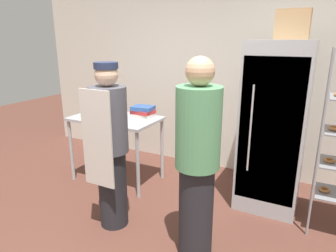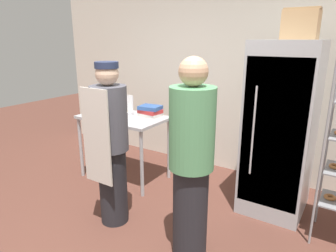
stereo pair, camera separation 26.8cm
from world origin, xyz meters
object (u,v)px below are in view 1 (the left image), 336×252
(binder_stack, at_px, (143,112))
(person_baker, at_px, (110,146))
(cardboard_storage_box, at_px, (293,25))
(person_customer, at_px, (197,162))
(blender_pitcher, at_px, (93,106))
(refrigerator, at_px, (274,126))
(donut_box, at_px, (113,113))

(binder_stack, bearing_deg, person_baker, -74.97)
(binder_stack, bearing_deg, cardboard_storage_box, 5.78)
(person_customer, bearing_deg, binder_stack, 137.87)
(cardboard_storage_box, xyz_separation_m, person_customer, (-0.50, -1.28, -1.12))
(blender_pitcher, xyz_separation_m, cardboard_storage_box, (2.40, 0.36, 1.02))
(refrigerator, distance_m, blender_pitcher, 2.34)
(blender_pitcher, bearing_deg, person_baker, -42.40)
(donut_box, bearing_deg, refrigerator, 8.85)
(cardboard_storage_box, bearing_deg, blender_pitcher, -171.36)
(donut_box, xyz_separation_m, binder_stack, (0.36, 0.18, 0.03))
(donut_box, relative_size, person_baker, 0.16)
(donut_box, height_order, person_baker, person_baker)
(binder_stack, distance_m, cardboard_storage_box, 2.03)
(donut_box, height_order, binder_stack, donut_box)
(cardboard_storage_box, distance_m, person_baker, 2.21)
(refrigerator, distance_m, donut_box, 2.03)
(donut_box, relative_size, blender_pitcher, 1.05)
(donut_box, relative_size, binder_stack, 0.92)
(blender_pitcher, xyz_separation_m, binder_stack, (0.68, 0.19, -0.04))
(cardboard_storage_box, bearing_deg, binder_stack, -174.22)
(blender_pitcher, xyz_separation_m, person_baker, (0.97, -0.88, -0.13))
(binder_stack, xyz_separation_m, cardboard_storage_box, (1.72, 0.17, 1.06))
(donut_box, xyz_separation_m, person_baker, (0.65, -0.90, -0.06))
(refrigerator, xyz_separation_m, donut_box, (-2.00, -0.31, -0.01))
(refrigerator, xyz_separation_m, person_baker, (-1.35, -1.21, -0.06))
(donut_box, height_order, cardboard_storage_box, cardboard_storage_box)
(blender_pitcher, distance_m, cardboard_storage_box, 2.63)
(refrigerator, xyz_separation_m, person_customer, (-0.42, -1.24, -0.04))
(blender_pitcher, distance_m, person_customer, 2.11)
(person_baker, bearing_deg, blender_pitcher, 137.60)
(donut_box, xyz_separation_m, cardboard_storage_box, (2.08, 0.35, 1.09))
(binder_stack, height_order, cardboard_storage_box, cardboard_storage_box)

